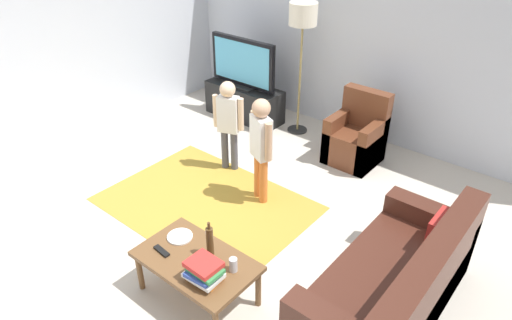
# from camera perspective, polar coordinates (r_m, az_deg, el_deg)

# --- Properties ---
(ground) EXTENTS (7.80, 7.80, 0.00)m
(ground) POSITION_cam_1_polar(r_m,az_deg,el_deg) (4.64, -4.79, -9.88)
(ground) COLOR beige
(wall_back) EXTENTS (6.00, 0.12, 2.70)m
(wall_back) POSITION_cam_1_polar(r_m,az_deg,el_deg) (6.23, 14.66, 14.43)
(wall_back) COLOR silver
(wall_back) RESTS_ON ground
(wall_left) EXTENTS (0.12, 6.00, 2.70)m
(wall_left) POSITION_cam_1_polar(r_m,az_deg,el_deg) (6.26, -26.14, 12.40)
(wall_left) COLOR silver
(wall_left) RESTS_ON ground
(area_rug) EXTENTS (2.20, 1.60, 0.01)m
(area_rug) POSITION_cam_1_polar(r_m,az_deg,el_deg) (5.12, -6.18, -5.38)
(area_rug) COLOR #B28C33
(area_rug) RESTS_ON ground
(tv_stand) EXTENTS (1.20, 0.44, 0.50)m
(tv_stand) POSITION_cam_1_polar(r_m,az_deg,el_deg) (6.89, -1.47, 7.18)
(tv_stand) COLOR black
(tv_stand) RESTS_ON ground
(tv) EXTENTS (1.10, 0.28, 0.71)m
(tv) POSITION_cam_1_polar(r_m,az_deg,el_deg) (6.65, -1.66, 11.88)
(tv) COLOR black
(tv) RESTS_ON tv_stand
(couch) EXTENTS (0.80, 1.80, 0.86)m
(couch) POSITION_cam_1_polar(r_m,az_deg,el_deg) (3.92, 17.08, -15.10)
(couch) COLOR #472319
(couch) RESTS_ON ground
(armchair) EXTENTS (0.60, 0.60, 0.90)m
(armchair) POSITION_cam_1_polar(r_m,az_deg,el_deg) (5.89, 12.42, 2.61)
(armchair) COLOR brown
(armchair) RESTS_ON ground
(floor_lamp) EXTENTS (0.36, 0.36, 1.78)m
(floor_lamp) POSITION_cam_1_polar(r_m,az_deg,el_deg) (6.08, 5.84, 16.74)
(floor_lamp) COLOR #262626
(floor_lamp) RESTS_ON ground
(child_near_tv) EXTENTS (0.36, 0.21, 1.13)m
(child_near_tv) POSITION_cam_1_polar(r_m,az_deg,el_deg) (5.40, -3.44, 5.21)
(child_near_tv) COLOR #4C4C59
(child_near_tv) RESTS_ON ground
(child_center) EXTENTS (0.37, 0.24, 1.20)m
(child_center) POSITION_cam_1_polar(r_m,az_deg,el_deg) (4.79, 0.62, 2.29)
(child_center) COLOR orange
(child_center) RESTS_ON ground
(coffee_table) EXTENTS (1.00, 0.60, 0.42)m
(coffee_table) POSITION_cam_1_polar(r_m,az_deg,el_deg) (3.87, -7.42, -12.63)
(coffee_table) COLOR brown
(coffee_table) RESTS_ON ground
(book_stack) EXTENTS (0.29, 0.24, 0.17)m
(book_stack) POSITION_cam_1_polar(r_m,az_deg,el_deg) (3.60, -6.47, -13.59)
(book_stack) COLOR orange
(book_stack) RESTS_ON coffee_table
(bottle) EXTENTS (0.06, 0.06, 0.33)m
(bottle) POSITION_cam_1_polar(r_m,az_deg,el_deg) (3.78, -5.75, -9.98)
(bottle) COLOR #4C3319
(bottle) RESTS_ON coffee_table
(tv_remote) EXTENTS (0.17, 0.06, 0.02)m
(tv_remote) POSITION_cam_1_polar(r_m,az_deg,el_deg) (3.94, -11.63, -11.00)
(tv_remote) COLOR black
(tv_remote) RESTS_ON coffee_table
(soda_can) EXTENTS (0.07, 0.07, 0.12)m
(soda_can) POSITION_cam_1_polar(r_m,az_deg,el_deg) (3.68, -2.83, -12.86)
(soda_can) COLOR silver
(soda_can) RESTS_ON coffee_table
(plate) EXTENTS (0.22, 0.22, 0.02)m
(plate) POSITION_cam_1_polar(r_m,az_deg,el_deg) (4.05, -9.43, -9.37)
(plate) COLOR white
(plate) RESTS_ON coffee_table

